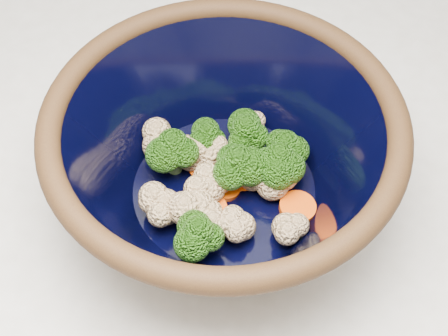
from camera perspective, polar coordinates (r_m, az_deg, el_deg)
mixing_bowl at (r=0.54m, az=-0.00°, el=0.80°), size 0.32×0.32×0.13m
vegetable_pile at (r=0.56m, az=0.16°, el=-0.27°), size 0.17×0.17×0.06m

